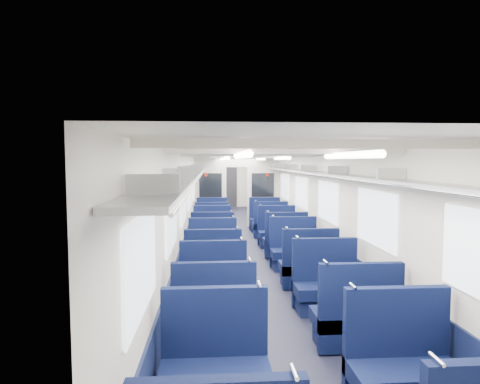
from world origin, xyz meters
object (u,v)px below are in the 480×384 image
Objects in this scene: bulkhead at (237,190)px; seat_2 at (215,371)px; seat_7 at (327,288)px; seat_8 at (213,269)px; seat_5 at (356,321)px; seat_19 at (265,221)px; seat_6 at (213,292)px; seat_17 at (270,226)px; seat_10 at (213,255)px; seat_14 at (212,234)px; end_door at (229,186)px; seat_4 at (214,319)px; seat_13 at (285,243)px; seat_9 at (308,268)px; seat_3 at (402,371)px; seat_16 at (212,227)px; seat_12 at (213,242)px; seat_18 at (212,221)px; seat_15 at (277,234)px; seat_11 at (294,253)px.

seat_2 is at bearing -94.69° from bulkhead.
seat_7 is 1.00× the size of seat_8.
seat_5 and seat_8 have the same top height.
seat_5 is 8.09m from seat_19.
seat_6 is at bearing 145.09° from seat_5.
seat_6 is at bearing -105.82° from seat_17.
seat_10 is (0.00, 2.36, 0.00)m from seat_6.
seat_2 is 6.88m from seat_14.
seat_4 is at bearing -93.21° from end_door.
seat_14 is at bearing 105.84° from seat_5.
seat_13 is (0.00, 4.59, 0.00)m from seat_5.
seat_9 is 2.25m from seat_13.
seat_3 and seat_7 have the same top height.
seat_2 and seat_16 have the same top height.
bulkhead is 1.57m from seat_19.
seat_10 is 1.00× the size of seat_16.
seat_12 is (-0.83, -4.33, -0.90)m from bulkhead.
end_door is at bearing 83.07° from seat_18.
seat_10 is at bearing -94.15° from end_door.
seat_17 is at bearing 76.39° from seat_4.
seat_6 is 1.00× the size of seat_17.
bulkhead is at bearing 130.19° from seat_19.
seat_10 is at bearing 125.81° from seat_7.
seat_7 is at bearing 53.66° from seat_2.
seat_3 is 9.24m from seat_19.
seat_8 is 3.44m from seat_14.
seat_19 is at bearing 63.60° from seat_12.
seat_4 and seat_16 have the same top height.
seat_15 is (1.66, 6.77, 0.00)m from seat_2.
seat_5 is at bearing -90.00° from seat_19.
seat_6 is at bearing -124.42° from seat_11.
seat_3 is (0.83, -10.23, -0.90)m from bulkhead.
seat_6 is 4.69m from seat_14.
seat_7 is at bearing 90.00° from seat_5.
seat_10 is 1.22m from seat_12.
seat_5 is 1.00× the size of seat_18.
seat_19 is (0.00, 3.50, 0.00)m from seat_13.
seat_19 is at bearing 90.00° from seat_13.
seat_8 and seat_19 have the same top height.
seat_13 is (0.00, 1.01, 0.00)m from seat_11.
seat_2 is 1.96m from seat_5.
seat_18 is (0.00, 6.98, 0.00)m from seat_6.
bulkhead reaches higher than seat_9.
seat_5 is 1.00× the size of seat_10.
bulkhead is 7.94m from seat_7.
seat_2 is at bearing -103.77° from seat_15.
seat_4 and seat_14 have the same top height.
seat_10 is 3.87m from seat_17.
seat_12 and seat_18 have the same top height.
seat_2 and seat_8 have the same top height.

